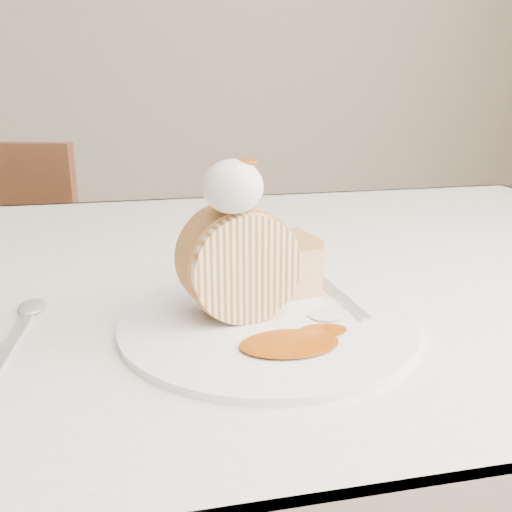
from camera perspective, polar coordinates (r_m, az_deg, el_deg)
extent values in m
cube|color=white|center=(0.77, -1.55, -2.24)|extent=(1.40, 0.90, 0.04)
cube|color=white|center=(1.23, -5.30, -0.60)|extent=(1.40, 0.01, 0.28)
cylinder|color=brown|center=(1.46, 20.66, -9.41)|extent=(0.06, 0.06, 0.71)
cube|color=brown|center=(1.77, -20.76, -2.90)|extent=(0.49, 0.49, 0.04)
cube|color=brown|center=(1.55, -24.22, 2.66)|extent=(0.39, 0.14, 0.41)
cylinder|color=brown|center=(1.94, -13.48, -7.20)|extent=(0.03, 0.03, 0.39)
cylinder|color=brown|center=(2.06, -22.63, -6.63)|extent=(0.03, 0.03, 0.39)
cylinder|color=brown|center=(1.65, -16.78, -12.07)|extent=(0.03, 0.03, 0.39)
cylinder|color=white|center=(0.58, 1.18, -6.66)|extent=(0.35, 0.35, 0.01)
cylinder|color=#FFDFB1|center=(0.57, -1.73, -0.65)|extent=(0.12, 0.08, 0.11)
cube|color=#B18043|center=(0.64, 2.81, -1.25)|extent=(0.08, 0.07, 0.06)
ellipsoid|color=silver|center=(0.53, -2.35, 6.95)|extent=(0.06, 0.06, 0.05)
ellipsoid|color=#883705|center=(0.53, -1.30, 10.07)|extent=(0.03, 0.02, 0.01)
cube|color=silver|center=(0.63, 8.48, -4.07)|extent=(0.04, 0.18, 0.00)
cube|color=silver|center=(0.58, -23.41, -8.15)|extent=(0.04, 0.17, 0.00)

